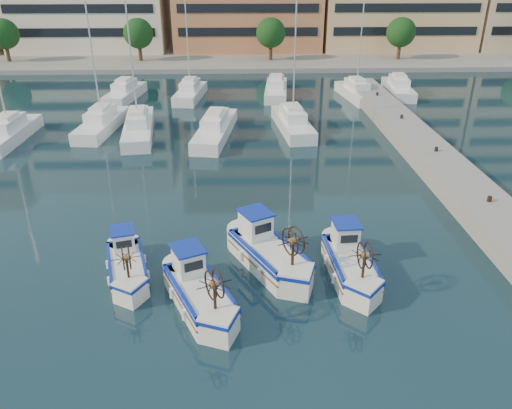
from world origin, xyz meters
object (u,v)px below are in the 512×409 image
at_px(fishing_boat_d, 350,260).
at_px(fishing_boat_c, 268,251).
at_px(fishing_boat_a, 127,263).
at_px(fishing_boat_b, 198,289).

bearing_deg(fishing_boat_d, fishing_boat_c, 163.73).
distance_m(fishing_boat_a, fishing_boat_d, 10.07).
bearing_deg(fishing_boat_c, fishing_boat_b, -164.19).
distance_m(fishing_boat_b, fishing_boat_c, 4.16).
height_order(fishing_boat_c, fishing_boat_d, fishing_boat_c).
bearing_deg(fishing_boat_c, fishing_boat_a, 157.68).
height_order(fishing_boat_b, fishing_boat_d, fishing_boat_b).
relative_size(fishing_boat_b, fishing_boat_c, 0.93).
xyz_separation_m(fishing_boat_a, fishing_boat_d, (10.07, -0.24, 0.08)).
bearing_deg(fishing_boat_c, fishing_boat_d, -40.52).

